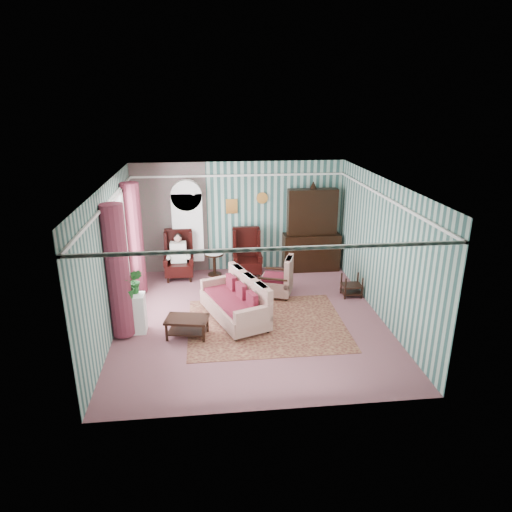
{
  "coord_description": "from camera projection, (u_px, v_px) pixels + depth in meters",
  "views": [
    {
      "loc": [
        -0.83,
        -8.65,
        4.48
      ],
      "look_at": [
        0.18,
        0.6,
        1.19
      ],
      "focal_mm": 32.0,
      "sensor_mm": 36.0,
      "label": 1
    }
  ],
  "objects": [
    {
      "name": "potted_plant_c",
      "position": [
        123.0,
        285.0,
        8.85
      ],
      "size": [
        0.26,
        0.26,
        0.38
      ],
      "primitive_type": "imported",
      "rotation": [
        0.0,
        0.0,
        -0.23
      ],
      "color": "#23551A",
      "rests_on": "plant_stand"
    },
    {
      "name": "floor",
      "position": [
        251.0,
        319.0,
        9.68
      ],
      "size": [
        6.0,
        6.0,
        0.0
      ],
      "primitive_type": "plane",
      "color": "#90545A",
      "rests_on": "ground"
    },
    {
      "name": "wingback_right",
      "position": [
        247.0,
        253.0,
        11.78
      ],
      "size": [
        0.76,
        0.8,
        1.25
      ],
      "primitive_type": "cube",
      "color": "black",
      "rests_on": "floor"
    },
    {
      "name": "dresser_hutch",
      "position": [
        312.0,
        228.0,
        12.03
      ],
      "size": [
        1.5,
        0.56,
        2.36
      ],
      "primitive_type": "cube",
      "color": "black",
      "rests_on": "floor"
    },
    {
      "name": "potted_plant_a",
      "position": [
        128.0,
        287.0,
        8.68
      ],
      "size": [
        0.43,
        0.38,
        0.45
      ],
      "primitive_type": "imported",
      "rotation": [
        0.0,
        0.0,
        -0.08
      ],
      "color": "#28571B",
      "rests_on": "plant_stand"
    },
    {
      "name": "sofa",
      "position": [
        234.0,
        296.0,
        9.47
      ],
      "size": [
        1.68,
        2.16,
        1.08
      ],
      "primitive_type": "cube",
      "rotation": [
        0.0,
        0.0,
        1.93
      ],
      "color": "beige",
      "rests_on": "floor"
    },
    {
      "name": "coffee_table",
      "position": [
        187.0,
        327.0,
        8.9
      ],
      "size": [
        0.9,
        0.66,
        0.4
      ],
      "primitive_type": "cube",
      "rotation": [
        0.0,
        0.0,
        -0.19
      ],
      "color": "black",
      "rests_on": "floor"
    },
    {
      "name": "potted_plant_b",
      "position": [
        135.0,
        281.0,
        8.89
      ],
      "size": [
        0.32,
        0.28,
        0.51
      ],
      "primitive_type": "imported",
      "rotation": [
        0.0,
        0.0,
        -0.21
      ],
      "color": "#20571B",
      "rests_on": "plant_stand"
    },
    {
      "name": "nest_table",
      "position": [
        352.0,
        285.0,
        10.69
      ],
      "size": [
        0.45,
        0.38,
        0.54
      ],
      "primitive_type": "cube",
      "color": "black",
      "rests_on": "floor"
    },
    {
      "name": "plant_stand",
      "position": [
        132.0,
        314.0,
        9.02
      ],
      "size": [
        0.55,
        0.35,
        0.8
      ],
      "primitive_type": "cube",
      "color": "silver",
      "rests_on": "floor"
    },
    {
      "name": "rug",
      "position": [
        267.0,
        324.0,
        9.43
      ],
      "size": [
        3.2,
        2.6,
        0.01
      ],
      "primitive_type": "cube",
      "color": "#511B1D",
      "rests_on": "floor"
    },
    {
      "name": "round_side_table",
      "position": [
        214.0,
        264.0,
        11.95
      ],
      "size": [
        0.5,
        0.5,
        0.6
      ],
      "primitive_type": "cylinder",
      "color": "black",
      "rests_on": "floor"
    },
    {
      "name": "floral_armchair",
      "position": [
        276.0,
        276.0,
        10.65
      ],
      "size": [
        0.94,
        0.98,
        0.99
      ],
      "primitive_type": "cube",
      "rotation": [
        0.0,
        0.0,
        1.24
      ],
      "color": "beige",
      "rests_on": "floor"
    },
    {
      "name": "wingback_left",
      "position": [
        179.0,
        256.0,
        11.6
      ],
      "size": [
        0.76,
        0.8,
        1.25
      ],
      "primitive_type": "cube",
      "color": "black",
      "rests_on": "floor"
    },
    {
      "name": "bookcase",
      "position": [
        188.0,
        232.0,
        11.83
      ],
      "size": [
        0.8,
        0.28,
        2.24
      ],
      "primitive_type": "cube",
      "color": "white",
      "rests_on": "floor"
    },
    {
      "name": "seated_woman",
      "position": [
        179.0,
        257.0,
        11.62
      ],
      "size": [
        0.44,
        0.4,
        1.18
      ],
      "primitive_type": null,
      "color": "white",
      "rests_on": "floor"
    },
    {
      "name": "room_shell",
      "position": [
        219.0,
        226.0,
        9.11
      ],
      "size": [
        5.53,
        6.02,
        2.91
      ],
      "color": "#325C55",
      "rests_on": "ground"
    }
  ]
}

